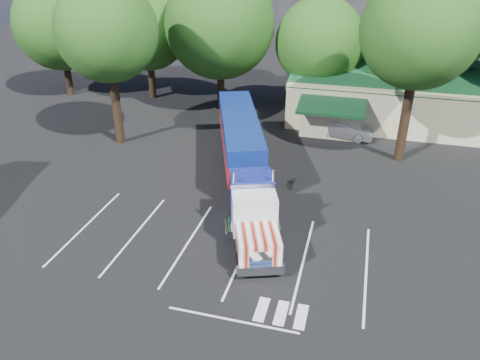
% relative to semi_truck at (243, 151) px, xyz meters
% --- Properties ---
extents(ground, '(120.00, 120.00, 0.00)m').
position_rel_semi_truck_xyz_m(ground, '(-1.04, -1.83, -2.28)').
color(ground, black).
rests_on(ground, ground).
extents(event_hall, '(24.20, 14.12, 5.55)m').
position_rel_semi_truck_xyz_m(event_hall, '(12.70, 15.98, -0.07)').
color(event_hall, '#C3B591').
rests_on(event_hall, ground).
extents(tree_row_a, '(9.00, 9.00, 11.68)m').
position_rel_semi_truck_xyz_m(tree_row_a, '(-23.04, 14.67, 4.88)').
color(tree_row_a, black).
rests_on(tree_row_a, ground).
extents(tree_row_b, '(8.40, 8.40, 11.35)m').
position_rel_semi_truck_xyz_m(tree_row_b, '(-14.04, 15.97, 4.85)').
color(tree_row_b, black).
rests_on(tree_row_b, ground).
extents(tree_row_c, '(10.00, 10.00, 13.05)m').
position_rel_semi_truck_xyz_m(tree_row_c, '(-6.04, 14.37, 5.75)').
color(tree_row_c, black).
rests_on(tree_row_c, ground).
extents(tree_row_d, '(8.00, 8.00, 10.60)m').
position_rel_semi_truck_xyz_m(tree_row_d, '(2.96, 15.67, 4.30)').
color(tree_row_d, black).
rests_on(tree_row_d, ground).
extents(tree_row_e, '(9.60, 9.60, 12.90)m').
position_rel_semi_truck_xyz_m(tree_row_e, '(11.96, 16.17, 5.80)').
color(tree_row_e, black).
rests_on(tree_row_e, ground).
extents(tree_near_left, '(7.60, 7.60, 12.65)m').
position_rel_semi_truck_xyz_m(tree_near_left, '(-11.54, 4.17, 6.53)').
color(tree_near_left, black).
rests_on(tree_near_left, ground).
extents(tree_near_right, '(8.00, 8.00, 13.50)m').
position_rel_semi_truck_xyz_m(tree_near_right, '(10.46, 6.67, 7.18)').
color(tree_near_right, black).
rests_on(tree_near_right, ground).
extents(semi_truck, '(8.74, 18.92, 4.04)m').
position_rel_semi_truck_xyz_m(semi_truck, '(0.00, 0.00, 0.00)').
color(semi_truck, black).
rests_on(semi_truck, ground).
extents(woman, '(0.61, 0.71, 1.66)m').
position_rel_semi_truck_xyz_m(woman, '(0.88, -3.39, -1.45)').
color(woman, black).
rests_on(woman, ground).
extents(bicycle, '(0.54, 1.53, 0.81)m').
position_rel_semi_truck_xyz_m(bicycle, '(3.49, 0.33, -1.88)').
color(bicycle, black).
rests_on(bicycle, ground).
extents(silver_sedan, '(4.89, 2.17, 1.56)m').
position_rel_semi_truck_xyz_m(silver_sedan, '(6.10, 9.89, -1.50)').
color(silver_sedan, '#ADAFB5').
rests_on(silver_sedan, ground).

